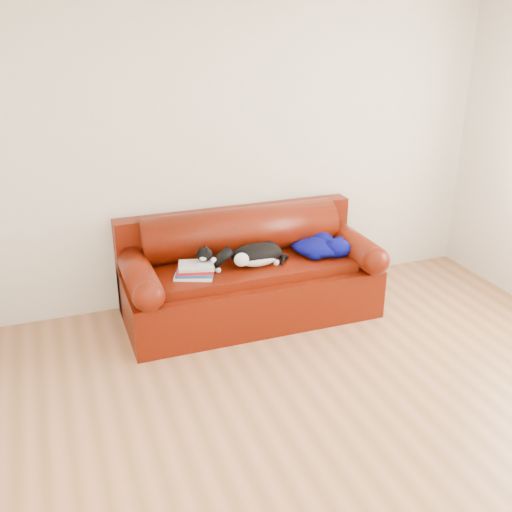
{
  "coord_description": "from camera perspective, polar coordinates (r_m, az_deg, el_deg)",
  "views": [
    {
      "loc": [
        -1.68,
        -2.82,
        2.46
      ],
      "look_at": [
        -0.15,
        1.35,
        0.6
      ],
      "focal_mm": 42.0,
      "sensor_mm": 36.0,
      "label": 1
    }
  ],
  "objects": [
    {
      "name": "book_stack",
      "position": [
        4.71,
        -5.8,
        -1.35
      ],
      "size": [
        0.36,
        0.32,
        0.1
      ],
      "rotation": [
        0.0,
        0.0,
        -0.31
      ],
      "color": "white",
      "rests_on": "sofa_base"
    },
    {
      "name": "sofa_back",
      "position": [
        5.17,
        -1.48,
        0.92
      ],
      "size": [
        2.1,
        1.01,
        0.88
      ],
      "color": "#3D0702",
      "rests_on": "ground"
    },
    {
      "name": "sofa_base",
      "position": [
        5.09,
        -0.56,
        -3.22
      ],
      "size": [
        2.1,
        0.9,
        0.5
      ],
      "color": "#3D0702",
      "rests_on": "ground"
    },
    {
      "name": "cat",
      "position": [
        4.87,
        0.05,
        0.07
      ],
      "size": [
        0.64,
        0.35,
        0.23
      ],
      "rotation": [
        0.0,
        0.0,
        0.29
      ],
      "color": "black",
      "rests_on": "sofa_base"
    },
    {
      "name": "room_shell",
      "position": [
        3.45,
        12.1,
        8.92
      ],
      "size": [
        4.52,
        4.02,
        2.61
      ],
      "color": "beige",
      "rests_on": "ground"
    },
    {
      "name": "blanket",
      "position": [
        5.14,
        6.12,
        0.96
      ],
      "size": [
        0.53,
        0.52,
        0.16
      ],
      "rotation": [
        0.0,
        0.0,
        -0.32
      ],
      "color": "#040248",
      "rests_on": "sofa_base"
    },
    {
      "name": "ground",
      "position": [
        4.1,
        8.76,
        -14.48
      ],
      "size": [
        4.5,
        4.5,
        0.0
      ],
      "primitive_type": "plane",
      "color": "olive",
      "rests_on": "ground"
    }
  ]
}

